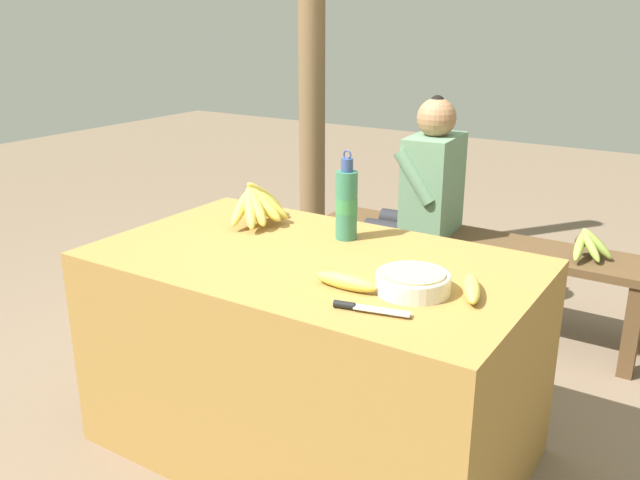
{
  "coord_description": "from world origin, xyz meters",
  "views": [
    {
      "loc": [
        1.09,
        -1.65,
        1.41
      ],
      "look_at": [
        -0.0,
        0.05,
        0.72
      ],
      "focal_mm": 38.0,
      "sensor_mm": 36.0,
      "label": 1
    }
  ],
  "objects_px": {
    "serving_bowl": "(413,281)",
    "wooden_bench": "(479,253)",
    "water_bottle": "(346,203)",
    "loose_banana_front": "(345,282)",
    "knife": "(360,307)",
    "banana_bunch_green": "(589,243)",
    "seated_vendor": "(422,193)",
    "support_post_near": "(312,30)",
    "banana_bunch_ripe": "(259,204)",
    "loose_banana_side": "(472,288)"
  },
  "relations": [
    {
      "from": "water_bottle",
      "to": "serving_bowl",
      "type": "bearing_deg",
      "value": -37.32
    },
    {
      "from": "water_bottle",
      "to": "banana_bunch_green",
      "type": "height_order",
      "value": "water_bottle"
    },
    {
      "from": "banana_bunch_ripe",
      "to": "banana_bunch_green",
      "type": "bearing_deg",
      "value": 46.86
    },
    {
      "from": "loose_banana_front",
      "to": "banana_bunch_green",
      "type": "height_order",
      "value": "loose_banana_front"
    },
    {
      "from": "serving_bowl",
      "to": "water_bottle",
      "type": "bearing_deg",
      "value": 142.68
    },
    {
      "from": "serving_bowl",
      "to": "knife",
      "type": "bearing_deg",
      "value": -107.23
    },
    {
      "from": "loose_banana_front",
      "to": "seated_vendor",
      "type": "bearing_deg",
      "value": 105.61
    },
    {
      "from": "banana_bunch_ripe",
      "to": "water_bottle",
      "type": "height_order",
      "value": "water_bottle"
    },
    {
      "from": "serving_bowl",
      "to": "water_bottle",
      "type": "height_order",
      "value": "water_bottle"
    },
    {
      "from": "seated_vendor",
      "to": "wooden_bench",
      "type": "bearing_deg",
      "value": -177.11
    },
    {
      "from": "water_bottle",
      "to": "support_post_near",
      "type": "bearing_deg",
      "value": 127.26
    },
    {
      "from": "knife",
      "to": "seated_vendor",
      "type": "height_order",
      "value": "seated_vendor"
    },
    {
      "from": "loose_banana_front",
      "to": "banana_bunch_green",
      "type": "relative_size",
      "value": 0.66
    },
    {
      "from": "serving_bowl",
      "to": "banana_bunch_green",
      "type": "bearing_deg",
      "value": 80.49
    },
    {
      "from": "wooden_bench",
      "to": "banana_bunch_ripe",
      "type": "bearing_deg",
      "value": -115.47
    },
    {
      "from": "serving_bowl",
      "to": "seated_vendor",
      "type": "distance_m",
      "value": 1.35
    },
    {
      "from": "banana_bunch_ripe",
      "to": "seated_vendor",
      "type": "xyz_separation_m",
      "value": [
        0.2,
        0.97,
        -0.15
      ]
    },
    {
      "from": "serving_bowl",
      "to": "wooden_bench",
      "type": "xyz_separation_m",
      "value": [
        -0.25,
        1.28,
        -0.36
      ]
    },
    {
      "from": "serving_bowl",
      "to": "loose_banana_front",
      "type": "bearing_deg",
      "value": -152.76
    },
    {
      "from": "loose_banana_side",
      "to": "banana_bunch_green",
      "type": "height_order",
      "value": "loose_banana_side"
    },
    {
      "from": "knife",
      "to": "water_bottle",
      "type": "bearing_deg",
      "value": 111.79
    },
    {
      "from": "banana_bunch_green",
      "to": "seated_vendor",
      "type": "bearing_deg",
      "value": -177.04
    },
    {
      "from": "loose_banana_side",
      "to": "seated_vendor",
      "type": "xyz_separation_m",
      "value": [
        -0.68,
        1.18,
        -0.09
      ]
    },
    {
      "from": "serving_bowl",
      "to": "wooden_bench",
      "type": "distance_m",
      "value": 1.35
    },
    {
      "from": "water_bottle",
      "to": "banana_bunch_green",
      "type": "xyz_separation_m",
      "value": [
        0.6,
        0.98,
        -0.31
      ]
    },
    {
      "from": "water_bottle",
      "to": "wooden_bench",
      "type": "bearing_deg",
      "value": 82.15
    },
    {
      "from": "loose_banana_front",
      "to": "seated_vendor",
      "type": "height_order",
      "value": "seated_vendor"
    },
    {
      "from": "banana_bunch_ripe",
      "to": "loose_banana_front",
      "type": "relative_size",
      "value": 1.66
    },
    {
      "from": "knife",
      "to": "seated_vendor",
      "type": "xyz_separation_m",
      "value": [
        -0.47,
        1.43,
        -0.08
      ]
    },
    {
      "from": "loose_banana_front",
      "to": "banana_bunch_green",
      "type": "xyz_separation_m",
      "value": [
        0.38,
        1.36,
        -0.21
      ]
    },
    {
      "from": "wooden_bench",
      "to": "water_bottle",
      "type": "bearing_deg",
      "value": -97.85
    },
    {
      "from": "knife",
      "to": "banana_bunch_green",
      "type": "distance_m",
      "value": 1.5
    },
    {
      "from": "banana_bunch_ripe",
      "to": "loose_banana_side",
      "type": "xyz_separation_m",
      "value": [
        0.88,
        -0.21,
        -0.05
      ]
    },
    {
      "from": "loose_banana_front",
      "to": "knife",
      "type": "distance_m",
      "value": 0.15
    },
    {
      "from": "loose_banana_side",
      "to": "wooden_bench",
      "type": "bearing_deg",
      "value": 108.09
    },
    {
      "from": "knife",
      "to": "banana_bunch_green",
      "type": "height_order",
      "value": "knife"
    },
    {
      "from": "wooden_bench",
      "to": "support_post_near",
      "type": "height_order",
      "value": "support_post_near"
    },
    {
      "from": "wooden_bench",
      "to": "knife",
      "type": "bearing_deg",
      "value": -82.44
    },
    {
      "from": "banana_bunch_ripe",
      "to": "water_bottle",
      "type": "distance_m",
      "value": 0.35
    },
    {
      "from": "water_bottle",
      "to": "loose_banana_front",
      "type": "height_order",
      "value": "water_bottle"
    },
    {
      "from": "loose_banana_front",
      "to": "wooden_bench",
      "type": "height_order",
      "value": "loose_banana_front"
    },
    {
      "from": "banana_bunch_ripe",
      "to": "support_post_near",
      "type": "relative_size",
      "value": 0.12
    },
    {
      "from": "serving_bowl",
      "to": "support_post_near",
      "type": "bearing_deg",
      "value": 130.81
    },
    {
      "from": "banana_bunch_ripe",
      "to": "knife",
      "type": "height_order",
      "value": "banana_bunch_ripe"
    },
    {
      "from": "seated_vendor",
      "to": "support_post_near",
      "type": "bearing_deg",
      "value": -26.84
    },
    {
      "from": "banana_bunch_ripe",
      "to": "water_bottle",
      "type": "bearing_deg",
      "value": 4.44
    },
    {
      "from": "support_post_near",
      "to": "banana_bunch_green",
      "type": "bearing_deg",
      "value": -10.97
    },
    {
      "from": "banana_bunch_ripe",
      "to": "knife",
      "type": "bearing_deg",
      "value": -34.09
    },
    {
      "from": "banana_bunch_green",
      "to": "knife",
      "type": "bearing_deg",
      "value": -100.52
    },
    {
      "from": "loose_banana_front",
      "to": "serving_bowl",
      "type": "bearing_deg",
      "value": 27.24
    }
  ]
}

